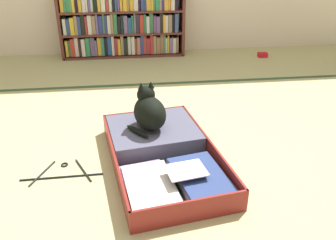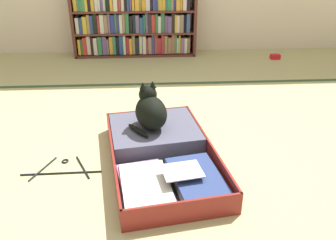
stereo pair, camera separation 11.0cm
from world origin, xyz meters
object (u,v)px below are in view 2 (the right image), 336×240
open_suitcase (160,150)px  black_cat (150,111)px  clothes_hanger (63,169)px  small_red_pouch (275,57)px  bookshelf (134,22)px

open_suitcase → black_cat: black_cat is taller
black_cat → clothes_hanger: black_cat is taller
clothes_hanger → small_red_pouch: bearing=46.3°
bookshelf → small_red_pouch: (1.53, -0.25, -0.34)m
clothes_hanger → small_red_pouch: small_red_pouch is taller
black_cat → small_red_pouch: 2.22m
small_red_pouch → black_cat: bearing=-128.9°
small_red_pouch → open_suitcase: bearing=-125.3°
black_cat → clothes_hanger: bearing=-152.8°
small_red_pouch → bookshelf: bearing=170.7°
bookshelf → open_suitcase: bearing=-84.7°
black_cat → small_red_pouch: black_cat is taller
open_suitcase → small_red_pouch: bearing=54.7°
black_cat → small_red_pouch: bearing=51.1°
open_suitcase → black_cat: size_ratio=3.33×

